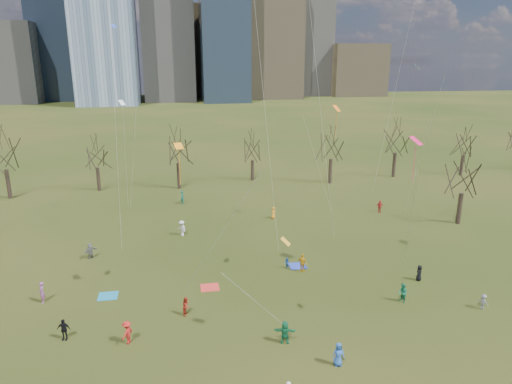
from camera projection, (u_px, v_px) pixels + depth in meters
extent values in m
plane|color=black|center=(285.00, 326.00, 33.90)|extent=(500.00, 500.00, 0.00)
cube|color=#726347|center=(272.00, 27.00, 234.96)|extent=(28.00, 28.00, 72.00)
cube|color=#384C66|center=(60.00, 32.00, 222.71)|extent=(25.00, 25.00, 65.00)
cube|color=slate|center=(310.00, 42.00, 255.35)|extent=(22.00, 22.00, 58.00)
cube|color=#726347|center=(192.00, 52.00, 255.08)|extent=(30.00, 30.00, 48.00)
cube|color=slate|center=(2.00, 63.00, 212.99)|extent=(35.00, 30.00, 36.00)
cube|color=#726347|center=(354.00, 70.00, 259.04)|extent=(30.00, 28.00, 28.00)
cylinder|color=black|center=(8.00, 184.00, 64.89)|extent=(0.55, 0.55, 4.28)
cylinder|color=black|center=(98.00, 179.00, 68.93)|extent=(0.52, 0.52, 3.60)
cylinder|color=black|center=(179.00, 176.00, 69.97)|extent=(0.54, 0.54, 4.05)
cylinder|color=black|center=(252.00, 170.00, 74.95)|extent=(0.51, 0.51, 3.38)
cylinder|color=black|center=(330.00, 171.00, 73.14)|extent=(0.54, 0.54, 3.96)
cylinder|color=black|center=(394.00, 165.00, 77.05)|extent=(0.54, 0.54, 4.14)
cylinder|color=black|center=(462.00, 165.00, 78.25)|extent=(0.52, 0.52, 3.51)
cylinder|color=black|center=(460.00, 208.00, 54.83)|extent=(0.53, 0.53, 3.83)
cube|color=teal|center=(108.00, 296.00, 38.23)|extent=(1.60, 1.50, 0.03)
cube|color=#273DB9|center=(298.00, 266.00, 43.85)|extent=(1.60, 1.50, 0.03)
cube|color=red|center=(210.00, 287.00, 39.67)|extent=(1.60, 1.50, 0.03)
imported|color=#2450A0|center=(338.00, 354.00, 29.33)|extent=(0.81, 0.54, 1.62)
imported|color=#A72617|center=(186.00, 306.00, 35.24)|extent=(0.77, 0.87, 1.49)
imported|color=slate|center=(483.00, 302.00, 36.11)|extent=(0.82, 0.94, 1.27)
imported|color=gold|center=(303.00, 263.00, 42.41)|extent=(1.03, 1.06, 1.78)
imported|color=#1A7748|center=(285.00, 332.00, 31.64)|extent=(1.66, 0.90, 1.70)
imported|color=black|center=(419.00, 273.00, 40.79)|extent=(0.84, 0.83, 1.47)
imported|color=#974B8F|center=(42.00, 292.00, 37.02)|extent=(0.56, 0.73, 1.78)
imported|color=#235198|center=(287.00, 263.00, 43.23)|extent=(0.58, 0.64, 1.06)
imported|color=silver|center=(182.00, 228.00, 51.25)|extent=(1.24, 1.31, 1.78)
imported|color=red|center=(380.00, 206.00, 59.23)|extent=(0.97, 0.50, 1.59)
imported|color=slate|center=(90.00, 251.00, 45.31)|extent=(1.39, 1.39, 1.61)
imported|color=orange|center=(273.00, 213.00, 56.91)|extent=(0.79, 0.87, 1.50)
imported|color=#176B5F|center=(182.00, 197.00, 62.62)|extent=(0.55, 0.75, 1.89)
imported|color=#19724C|center=(403.00, 293.00, 37.05)|extent=(0.78, 0.92, 1.65)
imported|color=#B21E19|center=(127.00, 333.00, 31.62)|extent=(1.09, 1.27, 1.70)
imported|color=black|center=(64.00, 329.00, 32.07)|extent=(1.00, 0.56, 1.61)
plane|color=orange|center=(179.00, 146.00, 33.41)|extent=(1.04, 0.98, 0.36)
cylinder|color=silver|center=(217.00, 240.00, 31.13)|extent=(4.46, 9.03, 11.60)
cylinder|color=orange|center=(180.00, 167.00, 33.86)|extent=(0.04, 0.04, 2.70)
cylinder|color=silver|center=(323.00, 134.00, 39.22)|extent=(6.12, 8.33, 23.05)
plane|color=#ED1A5D|center=(416.00, 141.00, 38.25)|extent=(1.54, 1.49, 0.64)
cylinder|color=silver|center=(410.00, 225.00, 34.69)|extent=(5.34, 9.84, 11.15)
cylinder|color=#ED1A5D|center=(414.00, 163.00, 38.79)|extent=(0.04, 0.04, 3.15)
cylinder|color=silver|center=(115.00, 110.00, 37.89)|extent=(1.56, 5.51, 27.37)
cylinder|color=silver|center=(262.00, 85.00, 35.93)|extent=(4.64, 6.86, 31.56)
plane|color=green|center=(418.00, 67.00, 50.68)|extent=(0.95, 1.03, 0.59)
cylinder|color=silver|center=(422.00, 151.00, 48.13)|extent=(2.67, 9.90, 16.94)
plane|color=blue|center=(114.00, 26.00, 51.91)|extent=(0.96, 0.91, 0.41)
cylinder|color=silver|center=(124.00, 125.00, 50.54)|extent=(1.47, 9.46, 21.44)
plane|color=orange|center=(337.00, 108.00, 51.10)|extent=(1.26, 1.20, 0.68)
cylinder|color=silver|center=(319.00, 169.00, 49.68)|extent=(5.57, 5.67, 12.49)
cylinder|color=orange|center=(336.00, 124.00, 51.60)|extent=(0.04, 0.04, 3.00)
plane|color=gold|center=(286.00, 241.00, 29.82)|extent=(0.87, 0.92, 0.45)
cylinder|color=silver|center=(256.00, 302.00, 28.46)|extent=(4.63, 3.90, 6.23)
cylinder|color=silver|center=(401.00, 65.00, 55.73)|extent=(1.48, 7.41, 34.12)
plane|color=white|center=(122.00, 103.00, 53.22)|extent=(1.01, 0.97, 0.59)
cylinder|color=silver|center=(133.00, 163.00, 51.90)|extent=(2.12, 6.98, 12.91)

